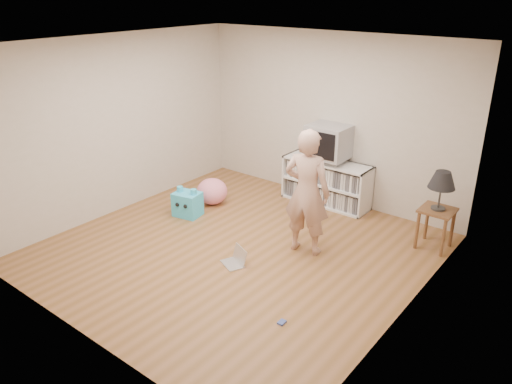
{
  "coord_description": "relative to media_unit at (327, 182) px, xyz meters",
  "views": [
    {
      "loc": [
        3.74,
        -4.36,
        3.22
      ],
      "look_at": [
        0.0,
        0.4,
        0.69
      ],
      "focal_mm": 35.0,
      "sensor_mm": 36.0,
      "label": 1
    }
  ],
  "objects": [
    {
      "name": "laptop",
      "position": [
        0.09,
        -2.31,
        -0.29
      ],
      "size": [
        0.37,
        0.34,
        0.21
      ],
      "rotation": [
        0.0,
        0.0,
        -0.42
      ],
      "color": "silver",
      "rests_on": "ground"
    },
    {
      "name": "media_unit",
      "position": [
        0.0,
        0.0,
        0.0
      ],
      "size": [
        1.4,
        0.45,
        0.7
      ],
      "color": "white",
      "rests_on": "ground"
    },
    {
      "name": "playing_cards",
      "position": [
        1.22,
        -2.93,
        -0.34
      ],
      "size": [
        0.07,
        0.09,
        0.02
      ],
      "primitive_type": "cube",
      "rotation": [
        0.0,
        0.0,
        0.05
      ],
      "color": "#4054AA",
      "rests_on": "ground"
    },
    {
      "name": "person",
      "position": [
        0.57,
        -1.5,
        0.47
      ],
      "size": [
        0.66,
        0.5,
        1.64
      ],
      "primitive_type": "imported",
      "rotation": [
        0.0,
        0.0,
        3.33
      ],
      "color": "tan",
      "rests_on": "ground"
    },
    {
      "name": "ceiling",
      "position": [
        -0.14,
        -2.04,
        2.25
      ],
      "size": [
        4.5,
        4.5,
        0.01
      ],
      "primitive_type": "cube",
      "color": "white",
      "rests_on": "walls"
    },
    {
      "name": "dvd_deck",
      "position": [
        0.0,
        -0.02,
        0.39
      ],
      "size": [
        0.45,
        0.35,
        0.07
      ],
      "primitive_type": "cube",
      "color": "gray",
      "rests_on": "media_unit"
    },
    {
      "name": "ground",
      "position": [
        -0.14,
        -2.04,
        -0.35
      ],
      "size": [
        4.5,
        4.5,
        0.0
      ],
      "primitive_type": "plane",
      "color": "brown",
      "rests_on": "ground"
    },
    {
      "name": "crt_tv",
      "position": [
        0.0,
        -0.02,
        0.67
      ],
      "size": [
        0.6,
        0.53,
        0.5
      ],
      "color": "#97979B",
      "rests_on": "dvd_deck"
    },
    {
      "name": "plush_pink",
      "position": [
        -1.4,
        -1.13,
        -0.15
      ],
      "size": [
        0.49,
        0.49,
        0.41
      ],
      "primitive_type": "ellipsoid",
      "rotation": [
        0.0,
        0.0,
        -0.01
      ],
      "color": "pink",
      "rests_on": "ground"
    },
    {
      "name": "table_lamp",
      "position": [
        1.85,
        -0.39,
        0.59
      ],
      "size": [
        0.34,
        0.34,
        0.52
      ],
      "color": "#333333",
      "rests_on": "side_table"
    },
    {
      "name": "plush_blue",
      "position": [
        -1.39,
        -1.69,
        -0.16
      ],
      "size": [
        0.43,
        0.38,
        0.44
      ],
      "rotation": [
        0.0,
        0.0,
        0.19
      ],
      "color": "#35C2FF",
      "rests_on": "ground"
    },
    {
      "name": "side_table",
      "position": [
        1.85,
        -0.39,
        0.07
      ],
      "size": [
        0.42,
        0.42,
        0.55
      ],
      "color": "brown",
      "rests_on": "ground"
    },
    {
      "name": "walls",
      "position": [
        -0.14,
        -2.04,
        0.95
      ],
      "size": [
        4.52,
        4.52,
        2.6
      ],
      "color": "beige",
      "rests_on": "ground"
    }
  ]
}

